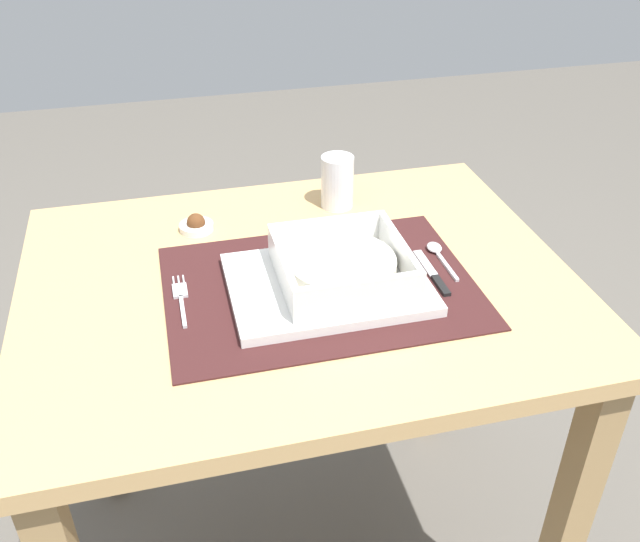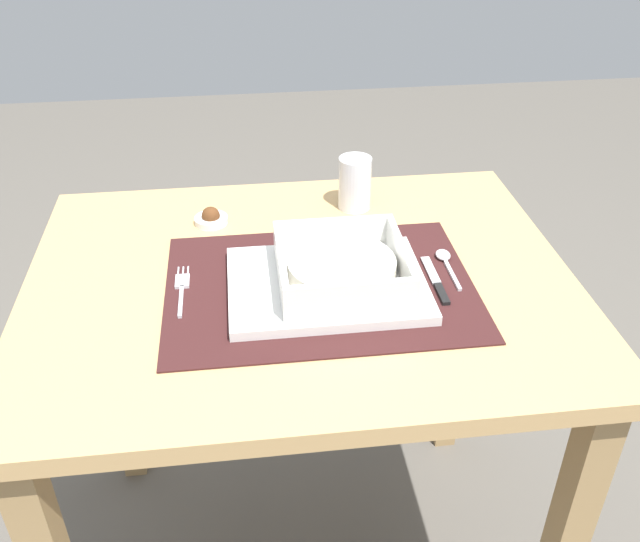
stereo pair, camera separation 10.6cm
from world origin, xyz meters
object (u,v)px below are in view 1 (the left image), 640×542
(fork, at_px, (181,296))
(butter_knife, at_px, (434,275))
(dining_table, at_px, (299,335))
(drinking_glass, at_px, (337,185))
(spoon, at_px, (437,251))
(porridge_bowl, at_px, (342,267))
(condiment_saucer, at_px, (196,225))

(fork, xyz_separation_m, butter_knife, (0.39, -0.04, 0.00))
(dining_table, height_order, butter_knife, butter_knife)
(dining_table, distance_m, fork, 0.22)
(drinking_glass, bearing_deg, spoon, -61.38)
(drinking_glass, bearing_deg, butter_knife, -72.84)
(fork, distance_m, drinking_glass, 0.39)
(dining_table, relative_size, butter_knife, 6.61)
(dining_table, height_order, fork, fork)
(dining_table, distance_m, drinking_glass, 0.30)
(spoon, distance_m, drinking_glass, 0.24)
(porridge_bowl, relative_size, butter_knife, 1.47)
(condiment_saucer, bearing_deg, spoon, -25.61)
(drinking_glass, distance_m, condiment_saucer, 0.27)
(dining_table, relative_size, porridge_bowl, 4.50)
(porridge_bowl, relative_size, condiment_saucer, 3.23)
(drinking_glass, bearing_deg, condiment_saucer, -173.77)
(butter_knife, bearing_deg, drinking_glass, 106.03)
(dining_table, xyz_separation_m, spoon, (0.24, 0.01, 0.13))
(drinking_glass, xyz_separation_m, condiment_saucer, (-0.26, -0.03, -0.03))
(butter_knife, bearing_deg, spoon, 62.67)
(spoon, bearing_deg, drinking_glass, 122.99)
(dining_table, bearing_deg, fork, -175.44)
(porridge_bowl, xyz_separation_m, butter_knife, (0.15, -0.01, -0.03))
(dining_table, xyz_separation_m, butter_knife, (0.21, -0.05, 0.12))
(porridge_bowl, xyz_separation_m, condiment_saucer, (-0.20, 0.24, -0.03))
(condiment_saucer, bearing_deg, porridge_bowl, -49.93)
(porridge_bowl, distance_m, butter_knife, 0.15)
(porridge_bowl, relative_size, spoon, 1.70)
(dining_table, distance_m, spoon, 0.27)
(butter_knife, bearing_deg, porridge_bowl, 176.37)
(fork, height_order, drinking_glass, drinking_glass)
(porridge_bowl, xyz_separation_m, spoon, (0.18, 0.06, -0.03))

